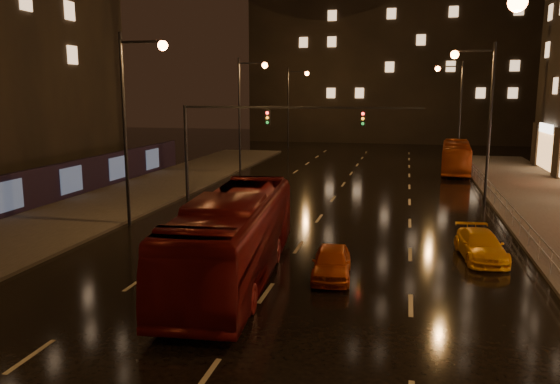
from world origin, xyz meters
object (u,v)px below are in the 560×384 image
at_px(bus_red, 234,237).
at_px(bus_curb, 456,157).
at_px(taxi_near, 332,262).
at_px(taxi_far, 481,245).

relative_size(bus_red, bus_curb, 1.20).
bearing_deg(bus_red, taxi_near, 11.27).
relative_size(bus_red, taxi_near, 3.35).
bearing_deg(bus_curb, taxi_far, -88.32).
relative_size(taxi_near, taxi_far, 0.87).
relative_size(bus_red, taxi_far, 2.93).
height_order(bus_red, bus_curb, bus_red).
bearing_deg(taxi_far, bus_red, -159.08).
height_order(bus_curb, taxi_near, bus_curb).
bearing_deg(bus_red, taxi_far, 22.33).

